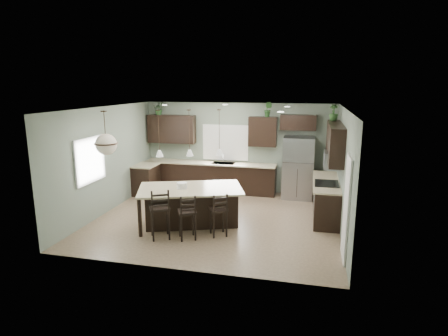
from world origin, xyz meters
The scene contains 33 objects.
ground centered at (0.00, 0.00, 0.00)m, with size 6.00×6.00×0.00m, color #9E8466.
pantry_door centered at (2.98, -1.55, 1.02)m, with size 0.04×0.82×2.04m, color white.
window_back centered at (-0.40, 2.73, 1.55)m, with size 1.35×0.02×1.00m, color white.
window_left centered at (-2.98, -0.80, 1.55)m, with size 0.02×1.10×1.00m, color white.
left_return_cabs centered at (-2.70, 1.70, 0.45)m, with size 0.60×0.90×0.90m, color black.
left_return_countertop centered at (-2.68, 1.70, 0.92)m, with size 0.66×0.96×0.04m, color #BBAD8D.
back_lower_cabs centered at (-0.85, 2.45, 0.45)m, with size 4.20×0.60×0.90m, color black.
back_countertop centered at (-0.85, 2.43, 0.92)m, with size 4.20×0.66×0.04m, color #BBAD8D.
sink_inset centered at (-0.40, 2.43, 0.94)m, with size 0.70×0.45×0.01m, color gray.
faucet centered at (-0.40, 2.40, 1.08)m, with size 0.02×0.02×0.28m, color silver.
back_upper_left centered at (-2.15, 2.58, 1.95)m, with size 1.55×0.34×0.90m, color black.
back_upper_right centered at (0.80, 2.58, 1.95)m, with size 0.85×0.34×0.90m, color black.
fridge_header centered at (1.85, 2.58, 2.25)m, with size 1.05×0.34×0.45m, color black.
right_lower_cabs centered at (2.70, 0.87, 0.45)m, with size 0.60×2.35×0.90m, color black.
right_countertop centered at (2.68, 0.87, 0.92)m, with size 0.66×2.35×0.04m, color #BBAD8D.
cooktop centered at (2.68, 0.60, 0.94)m, with size 0.58×0.75×0.02m, color black.
wall_oven_front centered at (2.40, 0.60, 0.45)m, with size 0.01×0.72×0.60m, color gray.
right_upper_cabs centered at (2.83, 0.87, 1.95)m, with size 0.34×2.35×0.90m, color black.
microwave centered at (2.78, 0.60, 1.55)m, with size 0.40×0.75×0.40m, color gray.
refrigerator centered at (1.91, 2.35, 0.93)m, with size 0.90×0.74×1.85m, color #94949D.
kitchen_island centered at (-0.52, -0.51, 0.46)m, with size 2.44×1.39×0.92m, color black.
serving_dish centered at (-0.70, -0.57, 0.99)m, with size 0.24×0.24×0.14m, color silver.
bar_stool_left centered at (-0.92, -1.45, 0.58)m, with size 0.43×0.43×1.16m, color black.
bar_stool_center centered at (-0.32, -1.36, 0.52)m, with size 0.38×0.38×1.03m, color black.
bar_stool_right centered at (0.31, -1.01, 0.51)m, with size 0.37×0.37×1.01m, color black.
pendant_left centered at (-1.18, -0.74, 2.25)m, with size 0.17×0.17×1.10m, color silver, non-canonical shape.
pendant_center centered at (-0.52, -0.51, 2.25)m, with size 0.17×0.17×1.10m, color white, non-canonical shape.
pendant_right centered at (0.14, -0.27, 2.25)m, with size 0.17×0.17×1.10m, color silver, non-canonical shape.
chandelier centered at (-2.18, -1.35, 2.31)m, with size 0.51×0.51×0.99m, color beige, non-canonical shape.
plant_back_left centered at (-2.55, 2.55, 2.59)m, with size 0.35×0.30×0.39m, color #2A5926.
plant_back_right centered at (0.95, 2.55, 2.62)m, with size 0.25×0.20×0.45m, color #295425.
plant_right_wall centered at (2.80, 1.79, 2.62)m, with size 0.25×0.25×0.44m, color #2D5525.
room_shell centered at (0.00, 0.00, 1.70)m, with size 6.00×6.00×6.00m.
Camera 1 is at (2.25, -8.74, 3.35)m, focal length 30.00 mm.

